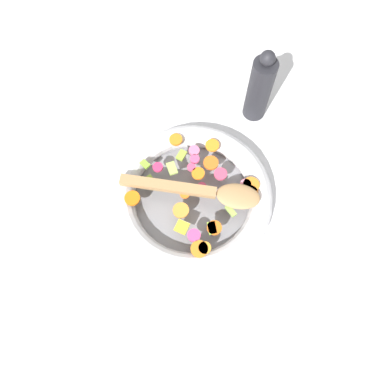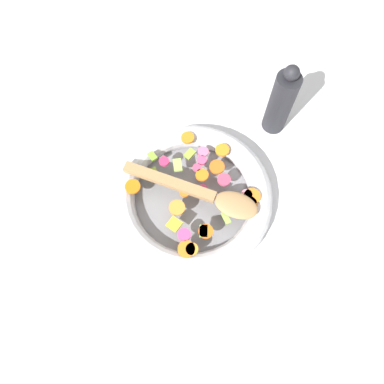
# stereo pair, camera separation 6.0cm
# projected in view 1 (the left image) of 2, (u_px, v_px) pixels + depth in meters

# --- Properties ---
(ground_plane) EXTENTS (4.00, 4.00, 0.00)m
(ground_plane) POSITION_uv_depth(u_px,v_px,m) (192.00, 200.00, 0.83)
(ground_plane) COLOR silver
(skillet) EXTENTS (0.35, 0.35, 0.05)m
(skillet) POSITION_uv_depth(u_px,v_px,m) (192.00, 197.00, 0.81)
(skillet) COLOR slate
(skillet) RESTS_ON ground_plane
(chopped_vegetables) EXTENTS (0.25, 0.25, 0.01)m
(chopped_vegetables) POSITION_uv_depth(u_px,v_px,m) (201.00, 190.00, 0.78)
(chopped_vegetables) COLOR orange
(chopped_vegetables) RESTS_ON skillet
(wooden_spoon) EXTENTS (0.25, 0.21, 0.01)m
(wooden_spoon) POSITION_uv_depth(u_px,v_px,m) (205.00, 192.00, 0.77)
(wooden_spoon) COLOR #A87F51
(wooden_spoon) RESTS_ON chopped_vegetables
(pepper_mill) EXTENTS (0.05, 0.05, 0.20)m
(pepper_mill) POSITION_uv_depth(u_px,v_px,m) (260.00, 88.00, 0.83)
(pepper_mill) COLOR #232328
(pepper_mill) RESTS_ON ground_plane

